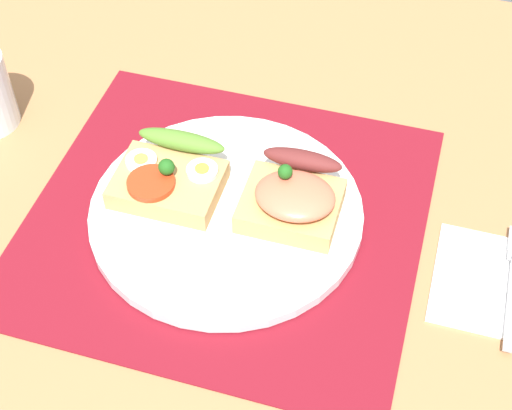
% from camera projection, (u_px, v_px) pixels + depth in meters
% --- Properties ---
extents(ground_plane, '(1.20, 0.90, 0.03)m').
position_uv_depth(ground_plane, '(227.00, 229.00, 0.77)').
color(ground_plane, '#A26D43').
extents(placemat, '(0.38, 0.36, 0.00)m').
position_uv_depth(placemat, '(226.00, 218.00, 0.76)').
color(placemat, maroon).
rests_on(placemat, ground_plane).
extents(plate, '(0.26, 0.26, 0.01)m').
position_uv_depth(plate, '(226.00, 213.00, 0.75)').
color(plate, white).
rests_on(plate, placemat).
extents(sandwich_egg_tomato, '(0.10, 0.09, 0.04)m').
position_uv_depth(sandwich_egg_tomato, '(169.00, 176.00, 0.76)').
color(sandwich_egg_tomato, tan).
rests_on(sandwich_egg_tomato, plate).
extents(sandwich_salmon, '(0.09, 0.09, 0.06)m').
position_uv_depth(sandwich_salmon, '(293.00, 197.00, 0.73)').
color(sandwich_salmon, tan).
rests_on(sandwich_salmon, plate).
extents(napkin, '(0.12, 0.11, 0.01)m').
position_uv_depth(napkin, '(502.00, 284.00, 0.70)').
color(napkin, white).
rests_on(napkin, ground_plane).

